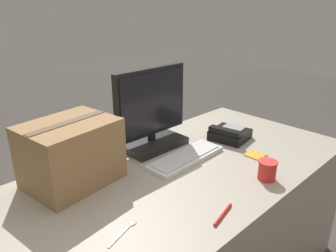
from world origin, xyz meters
name	(u,v)px	position (x,y,z in m)	size (l,w,h in m)	color
office_desk	(182,232)	(0.00, 0.00, 0.37)	(1.80, 0.90, 0.74)	#A89E8E
monitor	(151,117)	(0.07, 0.30, 0.91)	(0.46, 0.24, 0.43)	black
keyboard	(186,158)	(0.08, 0.06, 0.76)	(0.45, 0.16, 0.03)	silver
desk_phone	(229,134)	(0.45, 0.06, 0.77)	(0.22, 0.23, 0.08)	black
paper_cup_right	(267,170)	(0.20, -0.32, 0.79)	(0.09, 0.09, 0.09)	red
spoon	(127,228)	(-0.46, -0.16, 0.74)	(0.16, 0.07, 0.00)	silver
cardboard_box	(71,153)	(-0.43, 0.26, 0.88)	(0.41, 0.34, 0.28)	#9E754C
pen_marker	(223,215)	(-0.16, -0.35, 0.75)	(0.15, 0.05, 0.01)	red
sticky_note_pad	(255,155)	(0.37, -0.16, 0.75)	(0.09, 0.09, 0.01)	gold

